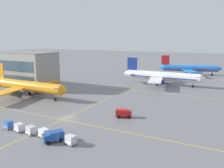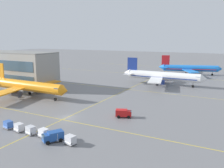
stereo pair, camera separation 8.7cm
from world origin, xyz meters
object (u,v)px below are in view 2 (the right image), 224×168
Objects in this scene: service_truck_red_van at (53,136)px; baggage_cart_row_fifth at (57,136)px; airliner_second_row at (162,76)px; airliner_front_gate at (27,86)px; airliner_third_row at (189,68)px; baggage_cart_row_second at (19,127)px; baggage_cart_row_middle at (31,130)px; baggage_cart_row_fourth at (44,133)px; service_truck_catering at (124,113)px; baggage_cart_row_leftmost at (8,125)px; baggage_cart_row_rightmost at (70,140)px.

service_truck_red_van is 1.56× the size of baggage_cart_row_fifth.
airliner_front_gate is at bearing -130.23° from airliner_second_row.
baggage_cart_row_second is (-18.49, -103.45, -2.69)m from airliner_third_row.
baggage_cart_row_middle is 3.56m from baggage_cart_row_fourth.
baggage_cart_row_fourth is at bearing -95.06° from airliner_second_row.
airliner_third_row is 104.33m from service_truck_red_van.
service_truck_catering is 1.57× the size of baggage_cart_row_second.
service_truck_red_van is at bearing -12.52° from baggage_cart_row_fourth.
service_truck_catering is 25.66m from baggage_cart_row_second.
baggage_cart_row_middle is (3.55, 0.00, 0.00)m from baggage_cart_row_second.
service_truck_red_van is at bearing -2.45° from baggage_cart_row_leftmost.
airliner_third_row is at bearing 85.66° from baggage_cart_row_fifth.
baggage_cart_row_second is at bearing -179.95° from baggage_cart_row_middle.
baggage_cart_row_middle is 10.66m from baggage_cart_row_rightmost.
service_truck_catering is at bearing 44.14° from baggage_cart_row_leftmost.
baggage_cart_row_middle is at bearing 179.94° from baggage_cart_row_rightmost.
baggage_cart_row_fifth is (3.55, 0.16, 0.00)m from baggage_cart_row_fourth.
service_truck_catering is 1.57× the size of baggage_cart_row_middle.
service_truck_red_van is at bearing -94.50° from airliner_third_row.
baggage_cart_row_leftmost is 7.11m from baggage_cart_row_middle.
airliner_front_gate is 40.40m from service_truck_catering.
airliner_second_row reaches higher than airliner_front_gate.
baggage_cart_row_second is (3.55, -0.06, 0.00)m from baggage_cart_row_leftmost.
airliner_second_row is at bearing 94.19° from service_truck_catering.
baggage_cart_row_rightmost is at bearing -5.46° from baggage_cart_row_fifth.
baggage_cart_row_fifth is (7.11, 0.33, 0.00)m from baggage_cart_row_middle.
airliner_second_row is at bearing 79.04° from baggage_cart_row_second.
service_truck_red_van is 0.99× the size of service_truck_catering.
baggage_cart_row_second is 14.21m from baggage_cart_row_rightmost.
service_truck_red_van is 1.56× the size of baggage_cart_row_rightmost.
airliner_front_gate is 56.56m from airliner_second_row.
baggage_cart_row_fourth is at bearing 167.48° from service_truck_red_van.
service_truck_catering reaches higher than baggage_cart_row_middle.
airliner_second_row reaches higher than baggage_cart_row_fifth.
baggage_cart_row_rightmost is (17.77, -0.06, 0.00)m from baggage_cart_row_leftmost.
airliner_front_gate is at bearing 138.05° from baggage_cart_row_middle.
baggage_cart_row_leftmost is at bearing -178.89° from baggage_cart_row_fifth.
airliner_third_row is 7.65× the size of service_truck_red_van.
airliner_third_row reaches higher than baggage_cart_row_fourth.
baggage_cart_row_leftmost is (-22.04, -103.39, -2.69)m from airliner_third_row.
airliner_third_row is 103.93m from baggage_cart_row_fourth.
service_truck_red_van is 10.31m from baggage_cart_row_second.
airliner_second_row is (36.53, 43.19, 0.12)m from airliner_front_gate.
baggage_cart_row_fifth and baggage_cart_row_rightmost have the same top height.
airliner_second_row is 13.00× the size of baggage_cart_row_fourth.
service_truck_catering reaches higher than baggage_cart_row_leftmost.
airliner_front_gate is 41.78m from baggage_cart_row_fifth.
baggage_cart_row_fifth is (-7.83, -103.11, -2.69)m from airliner_third_row.
airliner_third_row reaches higher than baggage_cart_row_leftmost.
airliner_third_row reaches higher than service_truck_red_van.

